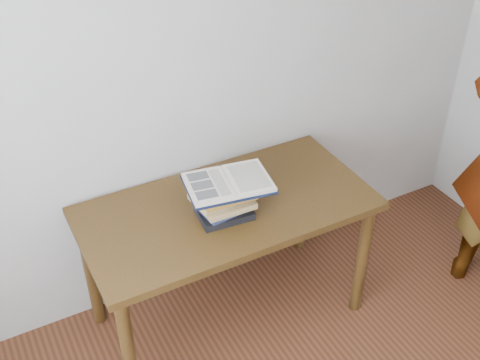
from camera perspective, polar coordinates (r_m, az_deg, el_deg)
desk at (r=2.82m, az=-1.21°, el=-3.99°), size 1.35×0.67×0.72m
book_stack at (r=2.65m, az=-1.57°, el=-2.16°), size 0.27×0.21×0.15m
open_book at (r=2.62m, az=-1.10°, el=-0.28°), size 0.41×0.31×0.03m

